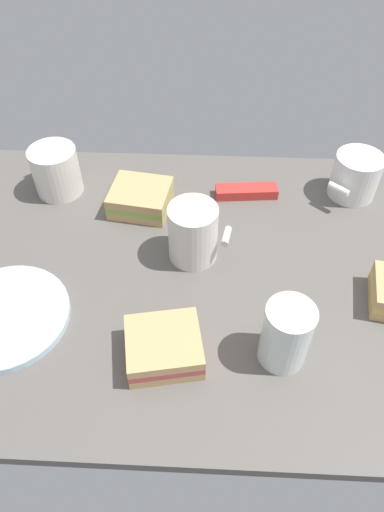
{
  "coord_description": "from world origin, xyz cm",
  "views": [
    {
      "loc": [
        2.36,
        -50.93,
        60.83
      ],
      "look_at": [
        0.0,
        0.0,
        5.0
      ],
      "focal_mm": 32.63,
      "sensor_mm": 36.0,
      "label": 1
    }
  ],
  "objects_px": {
    "glass_of_milk": "(285,337)",
    "snack_bar": "(246,191)",
    "sandwich_extra": "(164,347)",
    "coffee_mug_milky": "(193,233)",
    "sandwich_side": "(141,198)",
    "coffee_mug_spare": "(56,170)",
    "coffee_mug_black": "(355,175)",
    "plate_of_food": "(5,316)"
  },
  "relations": [
    {
      "from": "glass_of_milk",
      "to": "snack_bar",
      "type": "distance_m",
      "value": 0.35
    },
    {
      "from": "sandwich_extra",
      "to": "snack_bar",
      "type": "xyz_separation_m",
      "value": [
        0.13,
        0.36,
        -0.01
      ]
    },
    {
      "from": "coffee_mug_milky",
      "to": "glass_of_milk",
      "type": "distance_m",
      "value": 0.23
    },
    {
      "from": "coffee_mug_milky",
      "to": "sandwich_side",
      "type": "distance_m",
      "value": 0.16
    },
    {
      "from": "coffee_mug_milky",
      "to": "glass_of_milk",
      "type": "xyz_separation_m",
      "value": [
        0.13,
        -0.19,
        -0.01
      ]
    },
    {
      "from": "sandwich_side",
      "to": "coffee_mug_spare",
      "type": "bearing_deg",
      "value": 165.28
    },
    {
      "from": "coffee_mug_spare",
      "to": "snack_bar",
      "type": "bearing_deg",
      "value": -0.1
    },
    {
      "from": "sandwich_side",
      "to": "glass_of_milk",
      "type": "distance_m",
      "value": 0.39
    },
    {
      "from": "snack_bar",
      "to": "coffee_mug_black",
      "type": "bearing_deg",
      "value": -0.83
    },
    {
      "from": "coffee_mug_milky",
      "to": "coffee_mug_spare",
      "type": "height_order",
      "value": "coffee_mug_milky"
    },
    {
      "from": "coffee_mug_black",
      "to": "snack_bar",
      "type": "relative_size",
      "value": 0.91
    },
    {
      "from": "coffee_mug_milky",
      "to": "sandwich_side",
      "type": "xyz_separation_m",
      "value": [
        -0.1,
        0.12,
        -0.03
      ]
    },
    {
      "from": "sandwich_side",
      "to": "coffee_mug_milky",
      "type": "bearing_deg",
      "value": -48.84
    },
    {
      "from": "coffee_mug_milky",
      "to": "coffee_mug_spare",
      "type": "relative_size",
      "value": 0.97
    },
    {
      "from": "coffee_mug_spare",
      "to": "coffee_mug_black",
      "type": "bearing_deg",
      "value": 1.54
    },
    {
      "from": "glass_of_milk",
      "to": "snack_bar",
      "type": "relative_size",
      "value": 0.89
    },
    {
      "from": "sandwich_side",
      "to": "glass_of_milk",
      "type": "bearing_deg",
      "value": -52.37
    },
    {
      "from": "plate_of_food",
      "to": "sandwich_extra",
      "type": "distance_m",
      "value": 0.25
    },
    {
      "from": "coffee_mug_milky",
      "to": "snack_bar",
      "type": "xyz_separation_m",
      "value": [
        0.1,
        0.16,
        -0.04
      ]
    },
    {
      "from": "coffee_mug_black",
      "to": "sandwich_extra",
      "type": "height_order",
      "value": "coffee_mug_black"
    },
    {
      "from": "coffee_mug_milky",
      "to": "snack_bar",
      "type": "bearing_deg",
      "value": 59.11
    },
    {
      "from": "coffee_mug_black",
      "to": "sandwich_side",
      "type": "bearing_deg",
      "value": -171.73
    },
    {
      "from": "coffee_mug_black",
      "to": "glass_of_milk",
      "type": "xyz_separation_m",
      "value": [
        -0.16,
        -0.37,
        0.0
      ]
    },
    {
      "from": "coffee_mug_black",
      "to": "sandwich_side",
      "type": "height_order",
      "value": "coffee_mug_black"
    },
    {
      "from": "coffee_mug_spare",
      "to": "glass_of_milk",
      "type": "height_order",
      "value": "glass_of_milk"
    },
    {
      "from": "coffee_mug_spare",
      "to": "glass_of_milk",
      "type": "relative_size",
      "value": 1.03
    },
    {
      "from": "coffee_mug_spare",
      "to": "snack_bar",
      "type": "height_order",
      "value": "coffee_mug_spare"
    },
    {
      "from": "sandwich_extra",
      "to": "glass_of_milk",
      "type": "height_order",
      "value": "glass_of_milk"
    },
    {
      "from": "coffee_mug_black",
      "to": "glass_of_milk",
      "type": "bearing_deg",
      "value": -114.18
    },
    {
      "from": "plate_of_food",
      "to": "sandwich_extra",
      "type": "xyz_separation_m",
      "value": [
        0.25,
        -0.05,
        0.02
      ]
    },
    {
      "from": "plate_of_food",
      "to": "glass_of_milk",
      "type": "bearing_deg",
      "value": -6.1
    },
    {
      "from": "sandwich_side",
      "to": "sandwich_extra",
      "type": "bearing_deg",
      "value": -77.31
    },
    {
      "from": "coffee_mug_black",
      "to": "coffee_mug_milky",
      "type": "bearing_deg",
      "value": -149.44
    },
    {
      "from": "coffee_mug_spare",
      "to": "snack_bar",
      "type": "relative_size",
      "value": 0.92
    },
    {
      "from": "plate_of_food",
      "to": "snack_bar",
      "type": "bearing_deg",
      "value": 39.28
    },
    {
      "from": "sandwich_extra",
      "to": "plate_of_food",
      "type": "bearing_deg",
      "value": 168.04
    },
    {
      "from": "coffee_mug_spare",
      "to": "sandwich_side",
      "type": "height_order",
      "value": "coffee_mug_spare"
    },
    {
      "from": "coffee_mug_milky",
      "to": "snack_bar",
      "type": "height_order",
      "value": "coffee_mug_milky"
    },
    {
      "from": "plate_of_food",
      "to": "sandwich_extra",
      "type": "bearing_deg",
      "value": -11.96
    },
    {
      "from": "glass_of_milk",
      "to": "sandwich_extra",
      "type": "bearing_deg",
      "value": -177.2
    },
    {
      "from": "coffee_mug_milky",
      "to": "coffee_mug_spare",
      "type": "bearing_deg",
      "value": 148.93
    },
    {
      "from": "coffee_mug_black",
      "to": "coffee_mug_spare",
      "type": "relative_size",
      "value": 0.99
    }
  ]
}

